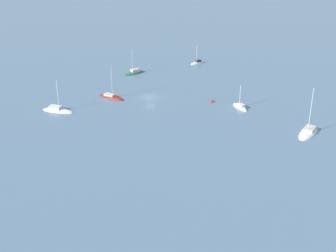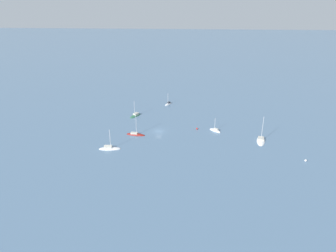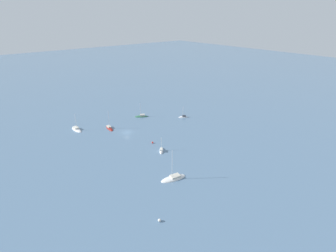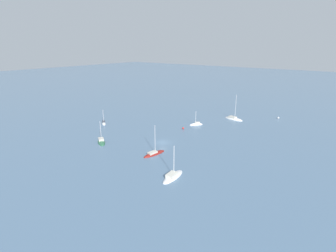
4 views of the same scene
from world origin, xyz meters
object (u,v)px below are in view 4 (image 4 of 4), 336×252
Objects in this scene: sailboat_1 at (173,177)px; sailboat_5 at (101,142)px; sailboat_0 at (154,154)px; mooring_buoy_1 at (278,118)px; sailboat_2 at (104,123)px; sailboat_3 at (234,119)px; sailboat_4 at (196,125)px; mooring_buoy_0 at (183,128)px.

sailboat_1 reaches higher than sailboat_5.
mooring_buoy_1 is at bearing -7.04° from sailboat_0.
sailboat_1 is at bearing -113.11° from sailboat_0.
sailboat_0 is 37.03m from sailboat_2.
sailboat_3 is 13.94× the size of mooring_buoy_1.
sailboat_1 is (7.81, 12.22, 0.04)m from sailboat_0.
mooring_buoy_1 is at bearing -178.36° from sailboat_4.
sailboat_0 is 12.84× the size of mooring_buoy_0.
mooring_buoy_1 is at bearing 50.98° from sailboat_3.
mooring_buoy_1 is (-63.21, 37.41, 0.26)m from sailboat_5.
sailboat_2 is 0.58× the size of sailboat_3.
sailboat_0 reaches higher than mooring_buoy_0.
sailboat_5 is at bearing 18.01° from sailboat_4.
sailboat_2 is 8.14× the size of mooring_buoy_1.
sailboat_3 is (-37.18, 38.36, -0.02)m from sailboat_2.
sailboat_1 is 0.76× the size of sailboat_3.
sailboat_3 is 1.71× the size of sailboat_4.
sailboat_5 is (14.14, 15.75, 0.01)m from sailboat_2.
sailboat_0 is at bearing 17.45° from sailboat_2.
sailboat_1 is 1.31× the size of sailboat_2.
sailboat_5 reaches higher than mooring_buoy_0.
sailboat_2 is (-11.31, -35.26, 0.03)m from sailboat_0.
sailboat_0 reaches higher than sailboat_5.
sailboat_5 is (34.63, -14.36, 0.04)m from sailboat_4.
sailboat_5 is at bearing 76.76° from sailboat_1.
mooring_buoy_0 is (-27.29, 13.14, 0.22)m from sailboat_5.
mooring_buoy_1 is (-68.19, 5.68, 0.26)m from sailboat_1.
sailboat_1 reaches higher than sailboat_4.
sailboat_5 is 11.06× the size of mooring_buoy_0.
sailboat_4 reaches higher than mooring_buoy_1.
sailboat_2 is at bearing 81.70° from sailboat_0.
sailboat_0 is 1.09× the size of sailboat_1.
sailboat_2 is 21.17m from sailboat_5.
sailboat_5 is 30.29m from mooring_buoy_0.
sailboat_5 is 10.04× the size of mooring_buoy_1.
sailboat_2 is 36.43m from sailboat_4.
sailboat_3 is 25.83m from mooring_buoy_0.
sailboat_1 reaches higher than sailboat_2.
sailboat_5 is at bearing -25.71° from mooring_buoy_0.
sailboat_4 is 8.99× the size of mooring_buoy_0.
sailboat_3 reaches higher than sailboat_4.
mooring_buoy_0 is (-24.46, -6.36, 0.27)m from sailboat_0.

